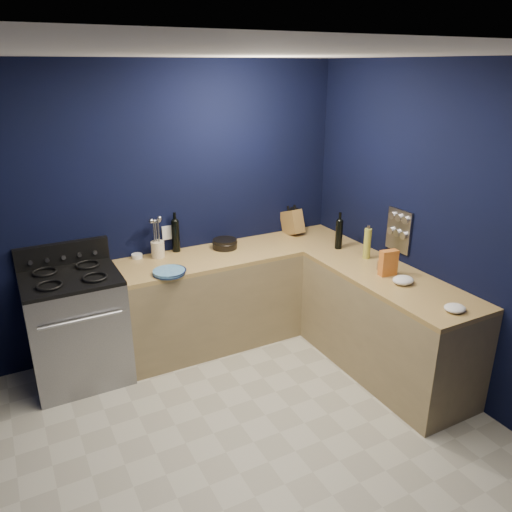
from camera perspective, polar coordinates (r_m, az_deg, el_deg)
floor at (r=3.85m, az=-0.28°, el=-20.58°), size 3.50×3.50×0.02m
ceiling at (r=2.88m, az=-0.38°, el=22.32°), size 3.50×3.50×0.02m
wall_back at (r=4.68m, az=-10.41°, el=5.26°), size 3.50×0.02×2.60m
wall_right at (r=4.20m, az=21.51°, el=2.27°), size 0.02×3.50×2.60m
wall_front at (r=1.99m, az=25.63°, el=-20.30°), size 3.50×0.02×2.60m
cab_back at (r=4.91m, az=-1.87°, el=-4.50°), size 2.30×0.63×0.86m
top_back at (r=4.73m, az=-1.93°, el=0.42°), size 2.30×0.63×0.04m
cab_right at (r=4.49m, az=14.54°, el=-7.81°), size 0.63×1.67×0.86m
top_right at (r=4.30m, az=15.08°, el=-2.54°), size 0.63×1.67×0.04m
gas_range at (r=4.50m, az=-19.72°, el=-7.91°), size 0.76×0.66×0.92m
oven_door at (r=4.23m, az=-19.00°, el=-9.92°), size 0.59×0.02×0.42m
cooktop at (r=4.30m, az=-20.48°, el=-2.35°), size 0.76×0.66×0.03m
backguard at (r=4.54m, az=-21.22°, el=0.21°), size 0.76×0.06×0.20m
spice_panel at (r=4.57m, az=16.00°, el=2.82°), size 0.02×0.28×0.38m
wall_outlet at (r=4.72m, az=-10.15°, el=2.63°), size 0.09×0.02×0.13m
plate_stack at (r=4.25m, az=-9.90°, el=-1.82°), size 0.34×0.34×0.03m
ramekin at (r=4.65m, az=-13.43°, el=-0.01°), size 0.13×0.13×0.04m
utensil_crock at (r=4.62m, az=-11.15°, el=0.75°), size 0.15×0.15×0.15m
wine_bottle_back at (r=4.71m, az=-9.15°, el=2.24°), size 0.09×0.09×0.30m
lemon_basket at (r=4.77m, az=-3.58°, el=1.40°), size 0.26×0.26×0.09m
knife_block at (r=5.18m, az=4.17°, el=3.88°), size 0.16×0.30×0.30m
wine_bottle_right at (r=4.80m, az=9.45°, el=2.43°), size 0.07×0.07×0.28m
oil_bottle at (r=4.59m, az=12.59°, el=1.39°), size 0.09×0.09×0.28m
spice_jar_near at (r=4.45m, az=14.46°, el=-0.67°), size 0.06×0.06×0.10m
spice_jar_far at (r=4.39m, az=13.89°, el=-1.03°), size 0.05×0.05×0.08m
crouton_bag at (r=4.28m, az=14.87°, el=-0.76°), size 0.16×0.09×0.22m
towel_front at (r=4.17m, az=16.45°, el=-2.66°), size 0.22×0.20×0.06m
towel_end at (r=3.84m, az=21.76°, el=-5.55°), size 0.16×0.15×0.05m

